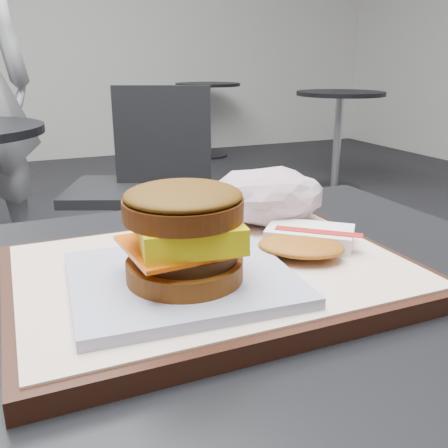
% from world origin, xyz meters
% --- Properties ---
extents(serving_tray, '(0.38, 0.28, 0.02)m').
position_xyz_m(serving_tray, '(0.03, 0.02, 0.78)').
color(serving_tray, black).
rests_on(serving_tray, customer_table).
extents(breakfast_sandwich, '(0.20, 0.18, 0.09)m').
position_xyz_m(breakfast_sandwich, '(-0.01, -0.02, 0.83)').
color(breakfast_sandwich, silver).
rests_on(breakfast_sandwich, serving_tray).
extents(hash_brown, '(0.14, 0.13, 0.02)m').
position_xyz_m(hash_brown, '(0.14, 0.02, 0.80)').
color(hash_brown, white).
rests_on(hash_brown, serving_tray).
extents(crumpled_wrapper, '(0.15, 0.11, 0.06)m').
position_xyz_m(crumpled_wrapper, '(0.14, 0.12, 0.82)').
color(crumpled_wrapper, silver).
rests_on(crumpled_wrapper, serving_tray).
extents(neighbor_chair, '(0.65, 0.55, 0.88)m').
position_xyz_m(neighbor_chair, '(0.33, 1.61, 0.51)').
color(neighbor_chair, '#ABAAB0').
rests_on(neighbor_chair, ground).
extents(bg_table_near, '(0.66, 0.66, 0.75)m').
position_xyz_m(bg_table_near, '(2.20, 2.80, 0.56)').
color(bg_table_near, black).
rests_on(bg_table_near, ground).
extents(bg_table_far, '(0.66, 0.66, 0.75)m').
position_xyz_m(bg_table_far, '(1.80, 4.50, 0.56)').
color(bg_table_far, black).
rests_on(bg_table_far, ground).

